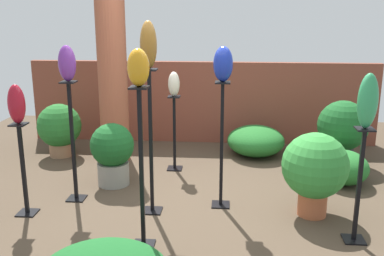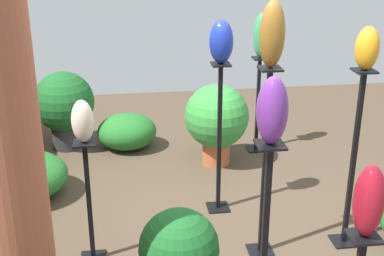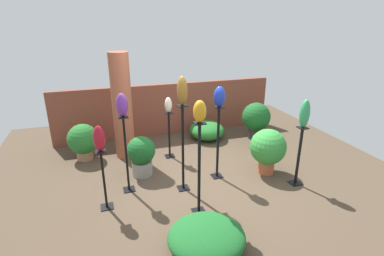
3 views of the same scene
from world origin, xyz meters
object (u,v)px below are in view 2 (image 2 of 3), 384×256
(art_vase_cobalt, at_px, (221,42))
(potted_plant_near_pillar, at_px, (64,105))
(pedestal_bronze, at_px, (264,172))
(pedestal_ivory, at_px, (90,208))
(brick_pillar, at_px, (11,191))
(art_vase_jade, at_px, (261,35))
(art_vase_ivory, at_px, (83,121))
(art_vase_violet, at_px, (272,111))
(art_vase_ruby, at_px, (369,201))
(pedestal_amber, at_px, (352,168))
(pedestal_jade, at_px, (257,109))
(art_vase_bronze, at_px, (272,34))
(pedestal_violet, at_px, (264,255))
(art_vase_amber, at_px, (367,48))
(potted_plant_mid_right, at_px, (217,119))
(pedestal_cobalt, at_px, (219,145))

(art_vase_cobalt, xyz_separation_m, potted_plant_near_pillar, (1.66, 1.51, -1.05))
(pedestal_bronze, height_order, pedestal_ivory, pedestal_bronze)
(brick_pillar, height_order, art_vase_cobalt, brick_pillar)
(art_vase_jade, bearing_deg, art_vase_ivory, 136.71)
(art_vase_cobalt, height_order, potted_plant_near_pillar, art_vase_cobalt)
(art_vase_violet, height_order, art_vase_ruby, art_vase_violet)
(art_vase_jade, bearing_deg, art_vase_ruby, 174.71)
(pedestal_bronze, bearing_deg, pedestal_amber, -86.86)
(pedestal_amber, height_order, art_vase_cobalt, art_vase_cobalt)
(pedestal_jade, relative_size, art_vase_bronze, 2.32)
(brick_pillar, distance_m, art_vase_ivory, 0.98)
(pedestal_violet, distance_m, art_vase_cobalt, 1.92)
(pedestal_bronze, height_order, potted_plant_near_pillar, pedestal_bronze)
(art_vase_ivory, bearing_deg, pedestal_jade, -43.29)
(pedestal_amber, xyz_separation_m, pedestal_ivory, (0.04, 2.08, -0.23))
(pedestal_violet, bearing_deg, art_vase_bronze, -15.10)
(brick_pillar, distance_m, pedestal_violet, 1.54)
(art_vase_bronze, bearing_deg, pedestal_amber, -86.86)
(pedestal_amber, height_order, pedestal_bronze, pedestal_bronze)
(potted_plant_near_pillar, bearing_deg, pedestal_violet, -156.12)
(art_vase_amber, height_order, art_vase_ruby, art_vase_amber)
(potted_plant_mid_right, bearing_deg, art_vase_violet, 175.80)
(potted_plant_near_pillar, xyz_separation_m, potted_plant_mid_right, (-0.68, -1.67, -0.00))
(pedestal_amber, height_order, art_vase_bronze, art_vase_bronze)
(art_vase_bronze, distance_m, potted_plant_mid_right, 2.13)
(pedestal_bronze, height_order, potted_plant_mid_right, pedestal_bronze)
(pedestal_bronze, height_order, art_vase_violet, art_vase_violet)
(pedestal_ivory, relative_size, art_vase_violet, 2.63)
(art_vase_bronze, height_order, art_vase_ruby, art_vase_bronze)
(art_vase_violet, height_order, art_vase_bronze, art_vase_bronze)
(art_vase_violet, xyz_separation_m, art_vase_cobalt, (1.67, -0.04, 0.01))
(brick_pillar, distance_m, art_vase_violet, 1.52)
(pedestal_cobalt, relative_size, art_vase_amber, 4.33)
(art_vase_amber, xyz_separation_m, art_vase_cobalt, (0.70, 0.95, -0.08))
(art_vase_cobalt, bearing_deg, art_vase_violet, 178.76)
(art_vase_bronze, distance_m, art_vase_ruby, 1.47)
(art_vase_amber, bearing_deg, art_vase_violet, 134.66)
(art_vase_bronze, height_order, potted_plant_near_pillar, art_vase_bronze)
(pedestal_ivory, bearing_deg, pedestal_violet, -132.84)
(pedestal_violet, bearing_deg, art_vase_cobalt, -1.24)
(art_vase_amber, bearing_deg, pedestal_bronze, 93.14)
(art_vase_cobalt, bearing_deg, art_vase_ivory, 119.96)
(art_vase_amber, bearing_deg, pedestal_amber, 180.00)
(art_vase_jade, distance_m, potted_plant_mid_right, 1.03)
(pedestal_violet, distance_m, art_vase_ruby, 0.81)
(brick_pillar, distance_m, pedestal_bronze, 1.93)
(art_vase_jade, xyz_separation_m, potted_plant_near_pillar, (0.38, 2.20, -0.82))
(pedestal_bronze, relative_size, art_vase_ruby, 3.82)
(potted_plant_near_pillar, bearing_deg, pedestal_amber, -133.78)
(pedestal_cobalt, xyz_separation_m, pedestal_bronze, (-0.74, -0.22, 0.08))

